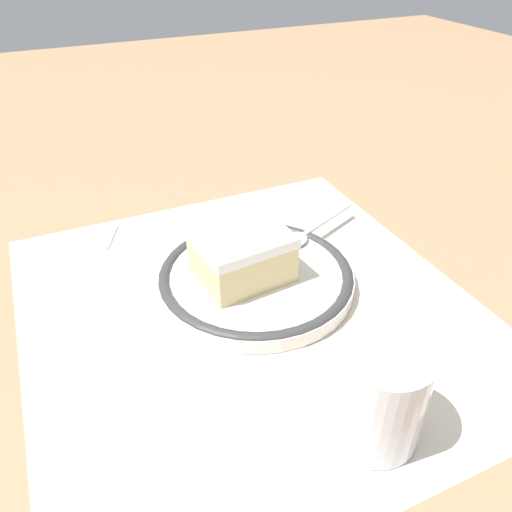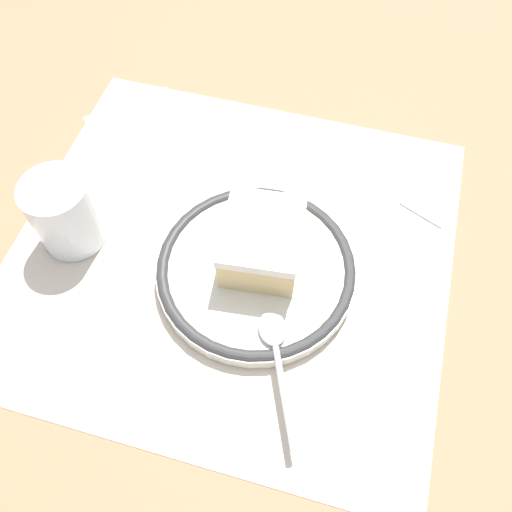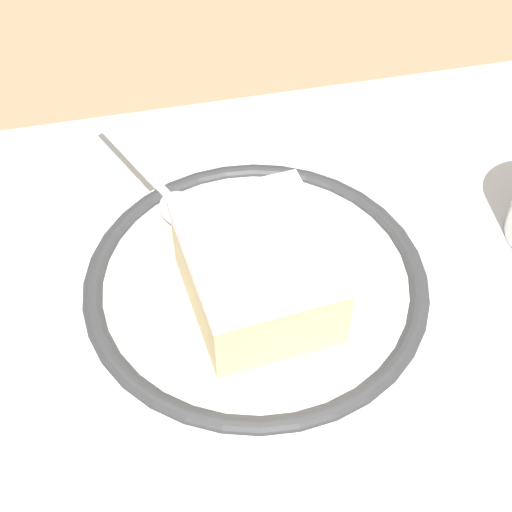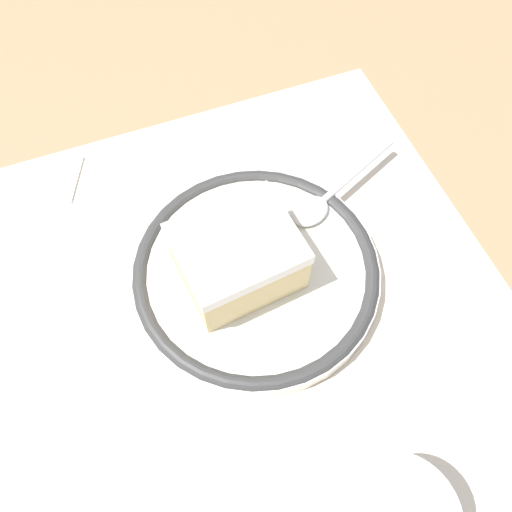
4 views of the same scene
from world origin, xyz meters
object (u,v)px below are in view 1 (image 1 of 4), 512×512
Objects in this scene: cake_slice at (242,255)px; cup at (378,399)px; sugar_packet at (100,235)px; spoon at (305,233)px; napkin at (158,497)px; plate at (256,277)px.

cup reaches higher than cake_slice.
sugar_packet is (-0.34, -0.13, -0.03)m from cup.
spoon is at bearing 60.73° from sugar_packet.
napkin is (0.18, -0.13, -0.04)m from cake_slice.
cake_slice is at bearing -98.92° from plate.
cup is at bearing -17.03° from spoon.
plate reaches higher than napkin.
plate is 0.09m from spoon.
plate is 0.03m from cake_slice.
plate is 1.63× the size of spoon.
cup is 0.37m from sugar_packet.
sugar_packet is at bearing -143.04° from cake_slice.
cup reaches higher than plate.
cup is 1.57× the size of sugar_packet.
cake_slice is 0.82× the size of napkin.
cup is at bearing 21.19° from sugar_packet.
spoon is at bearing 117.16° from plate.
cup is 0.16m from napkin.
plate is at bearing 81.08° from cake_slice.
plate is 0.19m from cup.
plate is 0.23m from napkin.
plate reaches higher than sugar_packet.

